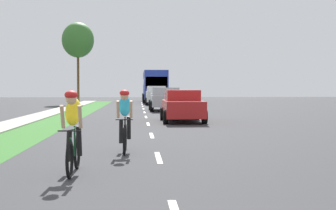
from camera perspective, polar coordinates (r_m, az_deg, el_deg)
ground_plane at (r=22.27m, az=-2.49°, el=-2.10°), size 120.00×120.00×0.00m
grass_verge at (r=22.60m, az=-13.61°, el=-2.09°), size 1.90×70.00×0.01m
sidewalk_concrete at (r=22.95m, az=-17.80°, el=-2.06°), size 1.51×70.00×0.10m
lane_markings_center at (r=26.26m, az=-2.68°, el=-1.45°), size 0.12×52.71×0.01m
cyclist_lead at (r=9.06m, az=-11.40°, el=-3.12°), size 0.42×1.72×1.58m
cyclist_trailing at (r=11.88m, az=-5.24°, el=-1.86°), size 0.42×1.72×1.58m
sedan_red at (r=22.60m, az=1.73°, el=-0.08°), size 1.98×4.30×1.52m
pickup_silver at (r=33.35m, az=-0.37°, el=0.72°), size 2.22×5.10×1.64m
suv_white at (r=45.22m, az=-1.44°, el=1.23°), size 2.15×4.70×1.79m
bus_blue at (r=54.62m, az=-1.64°, el=2.47°), size 2.78×11.60×3.48m
street_tree_far at (r=49.29m, az=-10.83°, el=7.69°), size 3.25×3.25×8.28m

